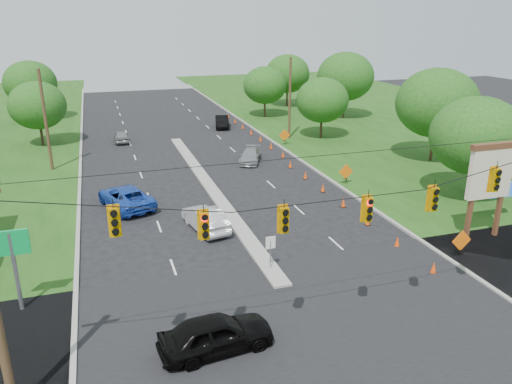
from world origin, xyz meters
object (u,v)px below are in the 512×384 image
object	(u,v)px
black_sedan	(216,334)
pylon_sign	(492,176)
white_sedan	(205,218)
blue_pickup	(126,197)

from	to	relation	value
black_sedan	pylon_sign	bearing A→B (deg)	-78.36
white_sedan	pylon_sign	bearing A→B (deg)	147.86
white_sedan	black_sedan	bearing A→B (deg)	68.81
pylon_sign	white_sedan	xyz separation A→B (m)	(-16.47, 6.42, -3.24)
pylon_sign	blue_pickup	size ratio (longest dim) A/B	1.07
blue_pickup	pylon_sign	bearing A→B (deg)	132.06
black_sedan	white_sedan	size ratio (longest dim) A/B	1.03
black_sedan	blue_pickup	distance (m)	18.28
white_sedan	blue_pickup	bearing A→B (deg)	-61.68
blue_pickup	black_sedan	bearing A→B (deg)	79.33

